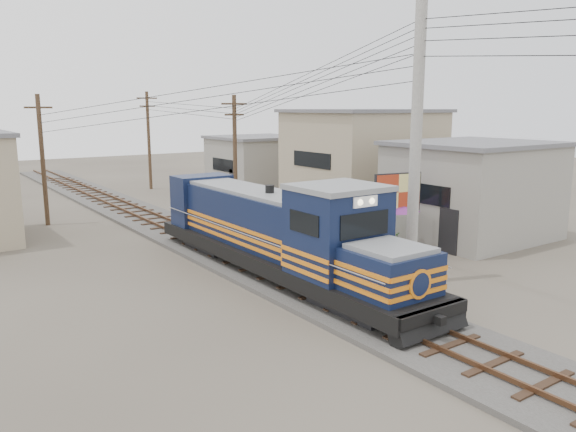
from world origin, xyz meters
TOP-DOWN VIEW (x-y plane):
  - ground at (0.00, 0.00)m, footprint 120.00×120.00m
  - ballast at (0.00, 10.00)m, footprint 3.60×70.00m
  - track at (0.00, 10.00)m, footprint 1.15×70.00m
  - locomotive at (0.00, 2.90)m, footprint 2.78×15.11m
  - utility_pole_main at (3.50, -0.50)m, footprint 0.40×0.40m
  - wooden_pole_mid at (4.50, 14.00)m, footprint 1.60×0.24m
  - wooden_pole_far at (4.80, 28.00)m, footprint 1.60×0.24m
  - wooden_pole_left at (-5.00, 18.00)m, footprint 1.60×0.24m
  - power_lines at (-0.14, 8.49)m, footprint 9.65×19.00m
  - shophouse_front at (11.50, 3.00)m, footprint 7.35×6.30m
  - shophouse_mid at (12.50, 12.00)m, footprint 8.40×7.35m
  - shophouse_back at (11.00, 22.00)m, footprint 6.30×6.30m
  - billboard at (6.14, 2.81)m, footprint 2.28×0.58m
  - market_umbrella at (6.49, 3.20)m, footprint 2.27×2.27m
  - vendor at (6.31, 4.39)m, footprint 0.82×0.74m
  - plant_nursery at (5.44, 4.75)m, footprint 3.51×3.26m

SIDE VIEW (x-z plane):
  - ground at x=0.00m, z-range 0.00..0.00m
  - ballast at x=0.00m, z-range 0.00..0.16m
  - track at x=0.00m, z-range 0.20..0.32m
  - plant_nursery at x=5.44m, z-range -0.08..0.93m
  - vendor at x=6.31m, z-range 0.00..1.89m
  - locomotive at x=0.00m, z-range -0.22..3.53m
  - market_umbrella at x=6.49m, z-range 0.89..3.23m
  - shophouse_back at x=11.00m, z-range 0.01..4.21m
  - shophouse_front at x=11.50m, z-range 0.01..4.71m
  - billboard at x=6.14m, z-range 0.85..4.40m
  - shophouse_mid at x=12.50m, z-range 0.01..6.21m
  - wooden_pole_mid at x=4.50m, z-range 0.18..7.18m
  - wooden_pole_left at x=-5.00m, z-range 0.18..7.18m
  - wooden_pole_far at x=4.80m, z-range 0.18..7.68m
  - utility_pole_main at x=3.50m, z-range 0.00..10.00m
  - power_lines at x=-0.14m, z-range 5.91..9.21m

